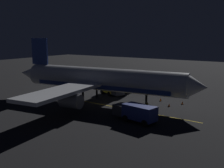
{
  "coord_description": "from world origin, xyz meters",
  "views": [
    {
      "loc": [
        38.04,
        27.14,
        11.48
      ],
      "look_at": [
        0.0,
        2.0,
        3.5
      ],
      "focal_mm": 44.5,
      "sensor_mm": 36.0,
      "label": 1
    }
  ],
  "objects": [
    {
      "name": "airliner",
      "position": [
        0.06,
        -0.59,
        3.96
      ],
      "size": [
        34.7,
        36.04,
        11.0
      ],
      "color": "white",
      "rests_on": "ground_plane"
    },
    {
      "name": "ground_crew_worker",
      "position": [
        1.59,
        9.33,
        0.89
      ],
      "size": [
        0.4,
        0.4,
        1.74
      ],
      "color": "black",
      "rests_on": "ground_plane"
    },
    {
      "name": "catering_truck",
      "position": [
        -6.33,
        -2.32,
        1.28
      ],
      "size": [
        4.23,
        6.05,
        2.52
      ],
      "color": "gold",
      "rests_on": "ground_plane"
    },
    {
      "name": "traffic_cone_near_right",
      "position": [
        -6.84,
        7.85,
        0.25
      ],
      "size": [
        0.5,
        0.5,
        0.55
      ],
      "color": "#EA590F",
      "rests_on": "ground_plane"
    },
    {
      "name": "ground_plane",
      "position": [
        0.0,
        0.0,
        -0.1
      ],
      "size": [
        180.0,
        180.0,
        0.2
      ],
      "primitive_type": "cube",
      "color": "black"
    },
    {
      "name": "traffic_cone_under_wing",
      "position": [
        -3.97,
        10.61,
        0.25
      ],
      "size": [
        0.5,
        0.5,
        0.55
      ],
      "color": "#EA590F",
      "rests_on": "ground_plane"
    },
    {
      "name": "apron_guide_stripe",
      "position": [
        1.18,
        4.0,
        0.0
      ],
      "size": [
        1.59,
        27.43,
        0.01
      ],
      "primitive_type": "cube",
      "rotation": [
        0.0,
        0.0,
        -0.05
      ],
      "color": "gold",
      "rests_on": "ground_plane"
    },
    {
      "name": "baggage_truck",
      "position": [
        6.11,
        9.89,
        1.23
      ],
      "size": [
        3.16,
        6.63,
        2.36
      ],
      "color": "navy",
      "rests_on": "ground_plane"
    },
    {
      "name": "traffic_cone_near_left",
      "position": [
        -6.64,
        11.91,
        0.25
      ],
      "size": [
        0.5,
        0.5,
        0.55
      ],
      "color": "#EA590F",
      "rests_on": "ground_plane"
    }
  ]
}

